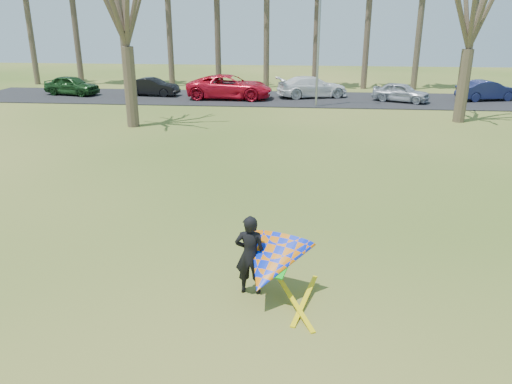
# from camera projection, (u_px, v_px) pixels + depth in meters

# --- Properties ---
(ground) EXTENTS (100.00, 100.00, 0.00)m
(ground) POSITION_uv_depth(u_px,v_px,m) (248.00, 260.00, 12.43)
(ground) COLOR #265612
(ground) RESTS_ON ground
(parking_strip) EXTENTS (46.00, 7.00, 0.06)m
(parking_strip) POSITION_uv_depth(u_px,v_px,m) (287.00, 99.00, 35.84)
(parking_strip) COLOR black
(parking_strip) RESTS_ON ground
(streetlight) EXTENTS (2.28, 0.18, 8.00)m
(streetlight) POSITION_uv_depth(u_px,v_px,m) (321.00, 36.00, 31.33)
(streetlight) COLOR gray
(streetlight) RESTS_ON ground
(car_0) EXTENTS (4.41, 2.53, 1.41)m
(car_0) POSITION_uv_depth(u_px,v_px,m) (72.00, 85.00, 37.17)
(car_0) COLOR #193E18
(car_0) RESTS_ON parking_strip
(car_1) EXTENTS (4.01, 1.76, 1.28)m
(car_1) POSITION_uv_depth(u_px,v_px,m) (153.00, 87.00, 36.85)
(car_1) COLOR black
(car_1) RESTS_ON parking_strip
(car_2) EXTENTS (6.08, 2.93, 1.67)m
(car_2) POSITION_uv_depth(u_px,v_px,m) (230.00, 87.00, 35.48)
(car_2) COLOR red
(car_2) RESTS_ON parking_strip
(car_3) EXTENTS (5.50, 3.49, 1.48)m
(car_3) POSITION_uv_depth(u_px,v_px,m) (312.00, 87.00, 36.11)
(car_3) COLOR white
(car_3) RESTS_ON parking_strip
(car_4) EXTENTS (4.11, 2.96, 1.30)m
(car_4) POSITION_uv_depth(u_px,v_px,m) (401.00, 92.00, 34.28)
(car_4) COLOR #A3A7B0
(car_4) RESTS_ON parking_strip
(car_5) EXTENTS (4.40, 2.48, 1.37)m
(car_5) POSITION_uv_depth(u_px,v_px,m) (487.00, 90.00, 34.83)
(car_5) COLOR #181F49
(car_5) RESTS_ON parking_strip
(kite_flyer) EXTENTS (2.13, 2.39, 2.02)m
(kite_flyer) POSITION_uv_depth(u_px,v_px,m) (268.00, 263.00, 10.50)
(kite_flyer) COLOR black
(kite_flyer) RESTS_ON ground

